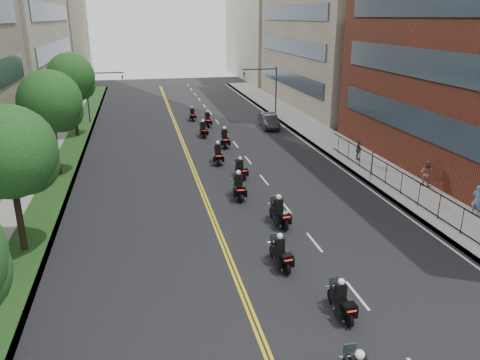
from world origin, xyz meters
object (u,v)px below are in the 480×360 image
at_px(motorcycle_1, 341,302).
at_px(motorcycle_6, 218,155).
at_px(motorcycle_2, 280,254).
at_px(parked_sedan, 269,121).
at_px(motorcycle_10, 192,115).
at_px(pedestrian_b, 427,173).
at_px(motorcycle_8, 203,130).
at_px(motorcycle_5, 241,170).
at_px(motorcycle_4, 239,187).
at_px(motorcycle_7, 225,139).
at_px(pedestrian_c, 358,150).
at_px(motorcycle_9, 208,120).
at_px(pedestrian_a, 477,200).
at_px(motorcycle_3, 279,213).

height_order(motorcycle_1, motorcycle_6, motorcycle_6).
bearing_deg(motorcycle_6, motorcycle_2, -83.99).
bearing_deg(parked_sedan, motorcycle_2, -99.20).
relative_size(motorcycle_10, pedestrian_b, 1.21).
xyz_separation_m(motorcycle_8, motorcycle_10, (-0.11, 7.80, -0.03)).
xyz_separation_m(motorcycle_5, motorcycle_8, (-0.95, 12.66, 0.05)).
xyz_separation_m(motorcycle_2, motorcycle_4, (-0.05, 8.98, 0.07)).
bearing_deg(motorcycle_6, motorcycle_7, 79.19).
relative_size(motorcycle_5, pedestrian_c, 1.32).
height_order(motorcycle_5, motorcycle_9, motorcycle_9).
xyz_separation_m(motorcycle_2, pedestrian_c, (10.98, 14.77, 0.28)).
relative_size(motorcycle_1, motorcycle_8, 0.94).
relative_size(motorcycle_4, motorcycle_8, 1.10).
relative_size(motorcycle_2, motorcycle_7, 0.90).
height_order(motorcycle_4, motorcycle_6, motorcycle_4).
distance_m(motorcycle_2, motorcycle_7, 21.48).
relative_size(motorcycle_10, parked_sedan, 0.47).
relative_size(motorcycle_2, motorcycle_9, 0.95).
bearing_deg(pedestrian_b, motorcycle_5, 36.93).
xyz_separation_m(motorcycle_5, motorcycle_10, (-1.06, 20.46, 0.02)).
xyz_separation_m(motorcycle_1, motorcycle_6, (-1.27, 20.81, 0.09)).
bearing_deg(motorcycle_8, motorcycle_7, -74.24).
relative_size(motorcycle_8, pedestrian_a, 1.25).
xyz_separation_m(parked_sedan, pedestrian_a, (5.50, -24.88, 0.30)).
relative_size(motorcycle_7, parked_sedan, 0.55).
height_order(motorcycle_3, motorcycle_10, motorcycle_3).
bearing_deg(motorcycle_9, motorcycle_1, -85.99).
height_order(parked_sedan, pedestrian_b, pedestrian_b).
distance_m(motorcycle_1, pedestrian_a, 13.65).
bearing_deg(motorcycle_9, pedestrian_c, -53.13).
xyz_separation_m(motorcycle_5, motorcycle_7, (0.40, 8.52, 0.12)).
height_order(motorcycle_10, parked_sedan, motorcycle_10).
distance_m(motorcycle_5, pedestrian_c, 10.21).
bearing_deg(motorcycle_8, pedestrian_b, -56.16).
bearing_deg(motorcycle_9, motorcycle_5, -86.69).
xyz_separation_m(motorcycle_1, motorcycle_7, (0.15, 25.56, 0.11)).
distance_m(motorcycle_3, motorcycle_9, 25.49).
distance_m(motorcycle_2, motorcycle_8, 25.57).
bearing_deg(parked_sedan, pedestrian_c, -68.95).
distance_m(motorcycle_3, motorcycle_4, 4.70).
bearing_deg(motorcycle_3, pedestrian_b, 11.51).
xyz_separation_m(motorcycle_6, motorcycle_7, (1.41, 4.74, 0.02)).
relative_size(motorcycle_6, motorcycle_7, 0.98).
bearing_deg(motorcycle_10, pedestrian_c, -58.00).
relative_size(motorcycle_9, pedestrian_c, 1.50).
height_order(motorcycle_4, motorcycle_10, motorcycle_4).
distance_m(motorcycle_4, motorcycle_8, 16.59).
relative_size(motorcycle_2, motorcycle_3, 0.94).
height_order(motorcycle_6, motorcycle_8, motorcycle_6).
height_order(motorcycle_6, pedestrian_a, pedestrian_a).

